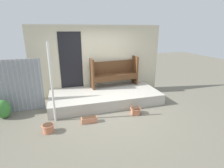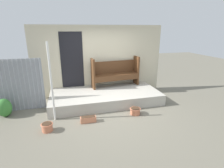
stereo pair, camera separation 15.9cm
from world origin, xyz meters
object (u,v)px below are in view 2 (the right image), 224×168
at_px(support_post, 51,83).
at_px(shrub_by_fence, 4,108).
at_px(bench, 115,72).
at_px(flower_pot_middle, 135,111).
at_px(planter_box_rect, 88,119).
at_px(flower_pot_left, 47,127).

distance_m(support_post, shrub_by_fence, 1.73).
relative_size(bench, flower_pot_middle, 5.54).
bearing_deg(shrub_by_fence, flower_pot_middle, -12.68).
relative_size(support_post, shrub_by_fence, 3.93).
relative_size(bench, shrub_by_fence, 3.34).
bearing_deg(shrub_by_fence, support_post, -22.28).
xyz_separation_m(planter_box_rect, shrub_by_fence, (-2.30, 0.94, 0.19)).
xyz_separation_m(support_post, bench, (2.19, 1.51, -0.17)).
distance_m(bench, shrub_by_fence, 3.77).
height_order(planter_box_rect, shrub_by_fence, shrub_by_fence).
height_order(bench, planter_box_rect, bench).
distance_m(bench, flower_pot_left, 3.22).
height_order(support_post, flower_pot_left, support_post).
distance_m(planter_box_rect, shrub_by_fence, 2.50).
height_order(flower_pot_left, flower_pot_middle, flower_pot_left).
bearing_deg(planter_box_rect, flower_pot_middle, 4.22).
bearing_deg(support_post, flower_pot_middle, -6.40).
height_order(bench, shrub_by_fence, bench).
distance_m(flower_pot_middle, planter_box_rect, 1.43).
height_order(flower_pot_middle, shrub_by_fence, shrub_by_fence).
bearing_deg(support_post, planter_box_rect, -22.30).
bearing_deg(flower_pot_left, shrub_by_fence, 137.96).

